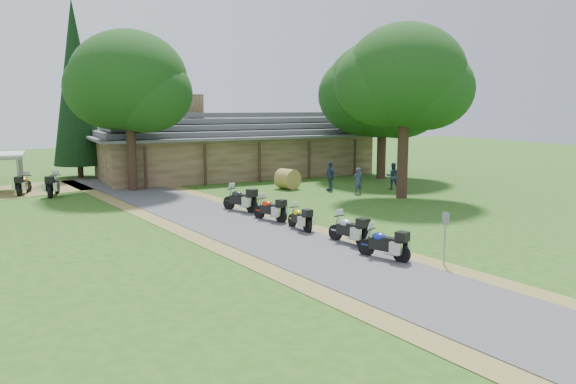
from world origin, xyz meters
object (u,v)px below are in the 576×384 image
motorcycle_row_a (384,242)px  motorcycle_row_d (270,208)px  lodge (236,144)px  motorcycle_row_b (349,228)px  motorcycle_carport_a (24,183)px  motorcycle_carport_b (53,184)px  motorcycle_row_c (300,217)px  hay_bale (288,179)px  motorcycle_row_e (240,198)px

motorcycle_row_a → motorcycle_row_d: 7.88m
lodge → motorcycle_row_b: size_ratio=11.42×
motorcycle_row_d → motorcycle_carport_a: motorcycle_carport_a is taller
motorcycle_carport_a → motorcycle_carport_b: (1.56, -1.54, 0.07)m
motorcycle_carport_a → motorcycle_carport_b: bearing=-113.5°
motorcycle_row_c → hay_bale: 12.14m
motorcycle_row_e → motorcycle_carport_b: (-8.12, 9.68, 0.04)m
lodge → motorcycle_row_a: size_ratio=11.76×
motorcycle_row_c → motorcycle_row_d: bearing=6.1°
motorcycle_row_a → motorcycle_row_b: bearing=-25.6°
motorcycle_carport_a → motorcycle_row_b: bearing=-129.6°
motorcycle_row_b → motorcycle_carport_a: (-10.93, 19.45, 0.02)m
motorcycle_row_e → motorcycle_carport_b: bearing=14.7°
motorcycle_row_a → motorcycle_carport_b: bearing=1.5°
lodge → motorcycle_row_a: bearing=-99.7°
motorcycle_row_a → motorcycle_row_c: 5.52m
lodge → motorcycle_carport_a: (-15.10, -3.14, -1.78)m
motorcycle_row_c → motorcycle_row_e: bearing=5.6°
motorcycle_row_d → motorcycle_row_e: bearing=-13.8°
motorcycle_row_e → hay_bale: motorcycle_row_e is taller
motorcycle_row_a → motorcycle_row_c: size_ratio=1.08×
motorcycle_row_a → motorcycle_row_d: size_ratio=1.00×
motorcycle_row_a → motorcycle_carport_b: 22.35m
lodge → hay_bale: bearing=-88.3°
motorcycle_carport_a → motorcycle_carport_b: 2.20m
motorcycle_row_c → motorcycle_carport_b: motorcycle_carport_b is taller
motorcycle_row_c → motorcycle_carport_b: bearing=28.7°
motorcycle_row_a → motorcycle_carport_a: 24.41m
motorcycle_row_c → motorcycle_row_a: bearing=-177.5°
motorcycle_row_e → motorcycle_row_d: bearing=162.1°
motorcycle_row_d → motorcycle_row_b: bearing=168.2°
motorcycle_row_d → motorcycle_row_e: motorcycle_row_e is taller
motorcycle_row_b → motorcycle_row_c: size_ratio=1.11×
lodge → motorcycle_carport_b: bearing=-160.9°
motorcycle_row_b → motorcycle_row_e: motorcycle_row_e is taller
lodge → motorcycle_carport_b: 14.43m
motorcycle_carport_a → motorcycle_carport_b: size_ratio=0.91×
motorcycle_row_a → motorcycle_row_d: same height
motorcycle_row_d → motorcycle_carport_b: 15.11m
motorcycle_row_b → motorcycle_carport_b: 20.21m
lodge → motorcycle_row_a: 25.45m
motorcycle_carport_a → motorcycle_carport_b: motorcycle_carport_b is taller
motorcycle_carport_a → motorcycle_row_c: bearing=-126.6°
motorcycle_row_b → hay_bale: size_ratio=1.43×
motorcycle_row_c → motorcycle_carport_a: (-10.38, 16.38, 0.09)m
lodge → motorcycle_row_e: bearing=-110.7°
lodge → motorcycle_row_e: 15.44m
motorcycle_carport_b → lodge: bearing=-53.7°
motorcycle_row_d → hay_bale: hay_bale is taller
motorcycle_row_b → motorcycle_carport_b: motorcycle_carport_b is taller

